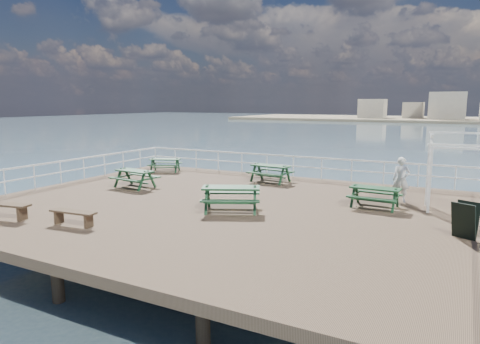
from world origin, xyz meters
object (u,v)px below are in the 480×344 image
object	(u,v)px
trellis_arbor	(461,177)
person	(401,180)
picnic_table_b	(270,170)
picnic_table_c	(375,193)
flat_bench_near	(73,214)
picnic_table_e	(231,193)
flat_bench_far	(5,207)
picnic_table_a	(165,162)
picnic_table_d	(135,175)

from	to	relation	value
trellis_arbor	person	world-z (taller)	trellis_arbor
picnic_table_b	picnic_table_c	distance (m)	6.11
picnic_table_c	flat_bench_near	size ratio (longest dim) A/B	1.11
picnic_table_c	flat_bench_near	distance (m)	10.26
picnic_table_e	flat_bench_far	world-z (taller)	picnic_table_e
picnic_table_a	picnic_table_c	bearing A→B (deg)	-37.49
picnic_table_e	flat_bench_near	distance (m)	5.15
flat_bench_near	picnic_table_a	bearing A→B (deg)	106.76
picnic_table_a	picnic_table_d	size ratio (longest dim) A/B	1.04
flat_bench_far	person	xyz separation A→B (m)	(11.02, 8.55, 0.48)
flat_bench_near	flat_bench_far	size ratio (longest dim) A/B	0.89
picnic_table_c	trellis_arbor	distance (m)	2.89
picnic_table_d	trellis_arbor	xyz separation A→B (m)	(12.87, 2.00, 0.66)
picnic_table_d	person	world-z (taller)	person
flat_bench_far	person	size ratio (longest dim) A/B	1.06
flat_bench_far	picnic_table_e	bearing A→B (deg)	24.51
picnic_table_e	person	world-z (taller)	person
picnic_table_d	picnic_table_e	bearing A→B (deg)	-10.05
picnic_table_c	trellis_arbor	world-z (taller)	trellis_arbor
picnic_table_c	picnic_table_e	world-z (taller)	picnic_table_e
picnic_table_e	trellis_arbor	size ratio (longest dim) A/B	0.90
picnic_table_b	person	size ratio (longest dim) A/B	1.17
flat_bench_near	person	world-z (taller)	person
picnic_table_a	flat_bench_far	distance (m)	10.31
picnic_table_d	person	distance (m)	11.17
picnic_table_e	flat_bench_near	world-z (taller)	picnic_table_e
picnic_table_b	flat_bench_near	xyz separation A→B (m)	(-2.38, -9.58, -0.24)
picnic_table_d	trellis_arbor	world-z (taller)	trellis_arbor
picnic_table_a	picnic_table_c	size ratio (longest dim) A/B	1.14
flat_bench_near	picnic_table_e	bearing A→B (deg)	42.65
picnic_table_b	flat_bench_far	world-z (taller)	picnic_table_b
picnic_table_d	flat_bench_far	distance (m)	5.99
picnic_table_b	trellis_arbor	world-z (taller)	trellis_arbor
picnic_table_e	flat_bench_far	distance (m)	7.40
picnic_table_b	picnic_table_d	bearing A→B (deg)	-133.26
flat_bench_far	trellis_arbor	size ratio (longest dim) A/B	0.66
flat_bench_near	picnic_table_b	bearing A→B (deg)	70.48
picnic_table_a	trellis_arbor	distance (m)	14.64
picnic_table_b	trellis_arbor	distance (m)	8.38
picnic_table_e	picnic_table_b	bearing A→B (deg)	74.62
picnic_table_b	person	world-z (taller)	person
picnic_table_a	flat_bench_near	xyz separation A→B (m)	(3.99, -9.70, -0.17)
picnic_table_b	person	bearing A→B (deg)	-8.12
person	flat_bench_near	bearing A→B (deg)	-147.94
trellis_arbor	picnic_table_a	bearing A→B (deg)	163.43
picnic_table_a	picnic_table_e	bearing A→B (deg)	-61.51
flat_bench_far	person	distance (m)	13.96
picnic_table_b	flat_bench_near	bearing A→B (deg)	-97.83
flat_bench_near	person	bearing A→B (deg)	37.96
picnic_table_c	trellis_arbor	bearing A→B (deg)	18.65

